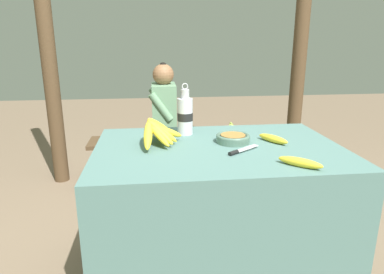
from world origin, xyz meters
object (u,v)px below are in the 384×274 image
(knife, at_px, (239,151))
(wooden_bench, at_px, (181,145))
(banana_bunch_ripe, at_px, (157,131))
(water_bottle, at_px, (185,115))
(loose_banana_front, at_px, (300,162))
(support_post_near, at_px, (46,35))
(loose_banana_side, at_px, (273,139))
(support_post_far, at_px, (301,35))
(serving_bowl, at_px, (233,138))
(banana_bunch_green, at_px, (235,129))
(seated_vendor, at_px, (159,117))

(knife, bearing_deg, wooden_bench, 59.80)
(banana_bunch_ripe, bearing_deg, water_bottle, 46.00)
(water_bottle, height_order, loose_banana_front, water_bottle)
(water_bottle, relative_size, loose_banana_front, 1.72)
(wooden_bench, bearing_deg, banana_bunch_ripe, -100.44)
(wooden_bench, height_order, support_post_near, support_post_near)
(loose_banana_front, distance_m, loose_banana_side, 0.36)
(banana_bunch_ripe, distance_m, knife, 0.43)
(loose_banana_front, bearing_deg, water_bottle, 127.30)
(knife, xyz_separation_m, support_post_far, (0.95, 1.58, 0.54))
(support_post_near, bearing_deg, wooden_bench, -7.85)
(serving_bowl, xyz_separation_m, water_bottle, (-0.23, 0.19, 0.09))
(knife, relative_size, banana_bunch_green, 0.57)
(loose_banana_side, height_order, seated_vendor, seated_vendor)
(serving_bowl, xyz_separation_m, seated_vendor, (-0.36, 1.22, -0.15))
(knife, height_order, wooden_bench, knife)
(banana_bunch_green, bearing_deg, seated_vendor, -176.83)
(banana_bunch_ripe, bearing_deg, wooden_bench, 79.56)
(loose_banana_front, relative_size, knife, 0.95)
(wooden_bench, bearing_deg, loose_banana_front, -77.38)
(loose_banana_front, height_order, knife, loose_banana_front)
(loose_banana_front, bearing_deg, support_post_far, 67.48)
(banana_bunch_ripe, bearing_deg, serving_bowl, -3.13)
(banana_bunch_ripe, xyz_separation_m, knife, (0.39, -0.19, -0.06))
(serving_bowl, relative_size, support_post_far, 0.07)
(loose_banana_front, relative_size, support_post_far, 0.06)
(loose_banana_side, xyz_separation_m, support_post_near, (-1.48, 1.43, 0.53))
(loose_banana_side, distance_m, seated_vendor, 1.38)
(water_bottle, xyz_separation_m, knife, (0.22, -0.36, -0.10))
(water_bottle, relative_size, seated_vendor, 0.27)
(water_bottle, bearing_deg, banana_bunch_ripe, -134.00)
(knife, distance_m, banana_bunch_green, 1.50)
(seated_vendor, bearing_deg, wooden_bench, -170.36)
(banana_bunch_ripe, bearing_deg, loose_banana_front, -34.05)
(seated_vendor, relative_size, support_post_far, 0.42)
(loose_banana_side, height_order, wooden_bench, loose_banana_side)
(seated_vendor, xyz_separation_m, support_post_near, (-0.91, 0.18, 0.68))
(knife, height_order, banana_bunch_green, knife)
(knife, height_order, support_post_far, support_post_far)
(banana_bunch_ripe, distance_m, serving_bowl, 0.40)
(seated_vendor, bearing_deg, knife, 104.63)
(loose_banana_side, height_order, banana_bunch_green, loose_banana_side)
(water_bottle, bearing_deg, loose_banana_side, -25.79)
(banana_bunch_ripe, height_order, knife, banana_bunch_ripe)
(loose_banana_side, bearing_deg, banana_bunch_green, 84.97)
(water_bottle, xyz_separation_m, support_post_near, (-1.04, 1.22, 0.44))
(loose_banana_front, bearing_deg, seated_vendor, 109.29)
(serving_bowl, bearing_deg, banana_bunch_green, 75.70)
(loose_banana_side, bearing_deg, support_post_far, 62.88)
(banana_bunch_ripe, bearing_deg, banana_bunch_green, 60.06)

